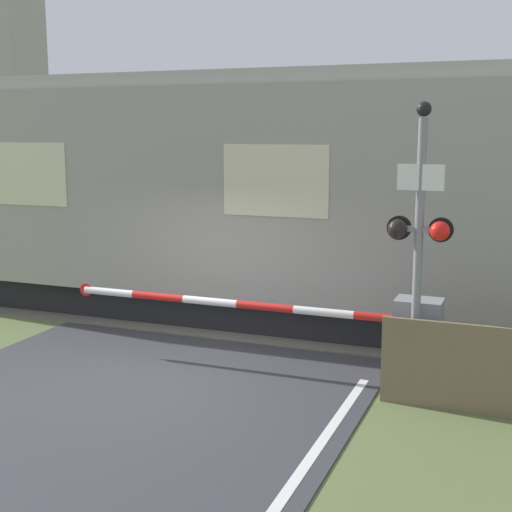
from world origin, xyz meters
name	(u,v)px	position (x,y,z in m)	size (l,w,h in m)	color
ground_plane	(156,380)	(0.00, 0.00, 0.00)	(80.00, 80.00, 0.00)	#5B6B3D
track_bed	(253,315)	(0.00, 3.65, 0.02)	(36.00, 3.20, 0.13)	#666056
train	(302,198)	(0.91, 3.64, 2.21)	(17.25, 2.80, 4.33)	black
crossing_barrier	(386,338)	(2.96, 0.93, 0.67)	(5.50, 0.44, 1.23)	gray
signal_post	(419,235)	(3.39, 0.57, 2.11)	(0.81, 0.26, 3.71)	gray
distant_building	(6,32)	(-18.85, 19.84, 7.92)	(2.89, 2.89, 15.69)	#9E998E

